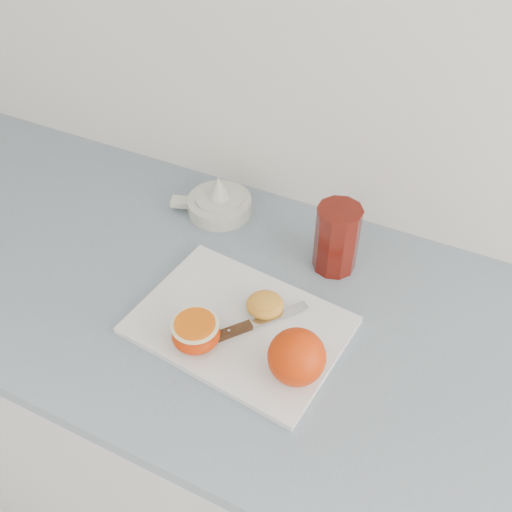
% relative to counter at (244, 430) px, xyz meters
% --- Properties ---
extents(counter, '(2.59, 0.64, 0.89)m').
position_rel_counter_xyz_m(counter, '(0.00, 0.00, 0.00)').
color(counter, silver).
rests_on(counter, ground).
extents(cutting_board, '(0.36, 0.27, 0.01)m').
position_rel_counter_xyz_m(cutting_board, '(0.03, -0.06, 0.45)').
color(cutting_board, white).
rests_on(cutting_board, counter).
extents(whole_orange, '(0.09, 0.09, 0.09)m').
position_rel_counter_xyz_m(whole_orange, '(0.15, -0.11, 0.50)').
color(whole_orange, red).
rests_on(whole_orange, cutting_board).
extents(half_orange, '(0.08, 0.08, 0.05)m').
position_rel_counter_xyz_m(half_orange, '(-0.01, -0.12, 0.48)').
color(half_orange, red).
rests_on(half_orange, cutting_board).
extents(squeezed_shell, '(0.06, 0.06, 0.03)m').
position_rel_counter_xyz_m(squeezed_shell, '(0.05, -0.01, 0.47)').
color(squeezed_shell, orange).
rests_on(squeezed_shell, cutting_board).
extents(paring_knife, '(0.13, 0.15, 0.01)m').
position_rel_counter_xyz_m(paring_knife, '(0.03, -0.07, 0.46)').
color(paring_knife, '#482A13').
rests_on(paring_knife, cutting_board).
extents(citrus_juicer, '(0.16, 0.13, 0.09)m').
position_rel_counter_xyz_m(citrus_juicer, '(-0.15, 0.20, 0.47)').
color(citrus_juicer, silver).
rests_on(citrus_juicer, counter).
extents(red_tumbler, '(0.08, 0.08, 0.13)m').
position_rel_counter_xyz_m(red_tumbler, '(0.12, 0.15, 0.50)').
color(red_tumbler, '#60120B').
rests_on(red_tumbler, counter).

